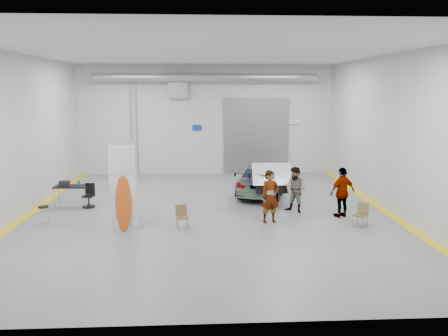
{
  "coord_description": "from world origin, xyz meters",
  "views": [
    {
      "loc": [
        -0.24,
        -16.15,
        4.7
      ],
      "look_at": [
        0.66,
        1.44,
        1.5
      ],
      "focal_mm": 35.0,
      "sensor_mm": 36.0,
      "label": 1
    }
  ],
  "objects_px": {
    "person_c": "(342,192)",
    "shop_stool": "(44,216)",
    "office_chair": "(89,197)",
    "surfboard_display": "(123,195)",
    "person_b": "(296,190)",
    "sedan_car": "(264,178)",
    "person_a": "(270,197)",
    "folding_chair_far": "(360,220)",
    "folding_chair_near": "(182,222)",
    "work_table": "(70,186)"
  },
  "relations": [
    {
      "from": "person_c",
      "to": "shop_stool",
      "type": "height_order",
      "value": "person_c"
    },
    {
      "from": "person_b",
      "to": "shop_stool",
      "type": "bearing_deg",
      "value": -132.64
    },
    {
      "from": "person_a",
      "to": "folding_chair_near",
      "type": "xyz_separation_m",
      "value": [
        -3.08,
        -0.63,
        -0.69
      ]
    },
    {
      "from": "person_a",
      "to": "folding_chair_far",
      "type": "bearing_deg",
      "value": -29.5
    },
    {
      "from": "shop_stool",
      "to": "surfboard_display",
      "type": "bearing_deg",
      "value": -14.74
    },
    {
      "from": "folding_chair_far",
      "to": "office_chair",
      "type": "bearing_deg",
      "value": -151.36
    },
    {
      "from": "person_c",
      "to": "folding_chair_far",
      "type": "bearing_deg",
      "value": 77.12
    },
    {
      "from": "folding_chair_near",
      "to": "work_table",
      "type": "bearing_deg",
      "value": 132.01
    },
    {
      "from": "person_b",
      "to": "office_chair",
      "type": "distance_m",
      "value": 8.25
    },
    {
      "from": "person_b",
      "to": "shop_stool",
      "type": "xyz_separation_m",
      "value": [
        -9.09,
        -1.23,
        -0.54
      ]
    },
    {
      "from": "folding_chair_near",
      "to": "surfboard_display",
      "type": "bearing_deg",
      "value": 169.69
    },
    {
      "from": "person_a",
      "to": "surfboard_display",
      "type": "bearing_deg",
      "value": 172.73
    },
    {
      "from": "person_a",
      "to": "surfboard_display",
      "type": "xyz_separation_m",
      "value": [
        -5.02,
        -0.74,
        0.3
      ]
    },
    {
      "from": "person_b",
      "to": "office_chair",
      "type": "relative_size",
      "value": 1.88
    },
    {
      "from": "person_a",
      "to": "folding_chair_far",
      "type": "distance_m",
      "value": 3.16
    },
    {
      "from": "person_c",
      "to": "office_chair",
      "type": "height_order",
      "value": "person_c"
    },
    {
      "from": "office_chair",
      "to": "surfboard_display",
      "type": "bearing_deg",
      "value": -48.57
    },
    {
      "from": "office_chair",
      "to": "sedan_car",
      "type": "bearing_deg",
      "value": 24.96
    },
    {
      "from": "shop_stool",
      "to": "office_chair",
      "type": "distance_m",
      "value": 2.58
    },
    {
      "from": "surfboard_display",
      "to": "work_table",
      "type": "distance_m",
      "value": 4.31
    },
    {
      "from": "sedan_car",
      "to": "person_a",
      "type": "distance_m",
      "value": 4.46
    },
    {
      "from": "shop_stool",
      "to": "person_a",
      "type": "bearing_deg",
      "value": -0.18
    },
    {
      "from": "sedan_car",
      "to": "work_table",
      "type": "bearing_deg",
      "value": 31.8
    },
    {
      "from": "folding_chair_near",
      "to": "office_chair",
      "type": "height_order",
      "value": "office_chair"
    },
    {
      "from": "surfboard_display",
      "to": "work_table",
      "type": "relative_size",
      "value": 2.28
    },
    {
      "from": "sedan_car",
      "to": "office_chair",
      "type": "xyz_separation_m",
      "value": [
        -7.4,
        -2.01,
        -0.27
      ]
    },
    {
      "from": "sedan_car",
      "to": "person_b",
      "type": "bearing_deg",
      "value": 122.41
    },
    {
      "from": "shop_stool",
      "to": "work_table",
      "type": "xyz_separation_m",
      "value": [
        0.16,
        2.55,
        0.49
      ]
    },
    {
      "from": "surfboard_display",
      "to": "person_a",
      "type": "bearing_deg",
      "value": 7.47
    },
    {
      "from": "sedan_car",
      "to": "work_table",
      "type": "relative_size",
      "value": 3.51
    },
    {
      "from": "work_table",
      "to": "folding_chair_far",
      "type": "bearing_deg",
      "value": -17.16
    },
    {
      "from": "surfboard_display",
      "to": "folding_chair_near",
      "type": "bearing_deg",
      "value": 2.37
    },
    {
      "from": "surfboard_display",
      "to": "folding_chair_near",
      "type": "distance_m",
      "value": 2.18
    },
    {
      "from": "person_b",
      "to": "surfboard_display",
      "type": "height_order",
      "value": "surfboard_display"
    },
    {
      "from": "person_b",
      "to": "folding_chair_far",
      "type": "bearing_deg",
      "value": -8.06
    },
    {
      "from": "work_table",
      "to": "office_chair",
      "type": "xyz_separation_m",
      "value": [
        0.78,
        -0.15,
        -0.43
      ]
    },
    {
      "from": "folding_chair_near",
      "to": "work_table",
      "type": "distance_m",
      "value": 5.69
    },
    {
      "from": "folding_chair_near",
      "to": "office_chair",
      "type": "xyz_separation_m",
      "value": [
        -3.88,
        3.05,
        0.16
      ]
    },
    {
      "from": "person_a",
      "to": "folding_chair_far",
      "type": "height_order",
      "value": "person_a"
    },
    {
      "from": "person_c",
      "to": "person_b",
      "type": "bearing_deg",
      "value": -47.51
    },
    {
      "from": "sedan_car",
      "to": "folding_chair_near",
      "type": "distance_m",
      "value": 6.17
    },
    {
      "from": "person_c",
      "to": "folding_chair_far",
      "type": "height_order",
      "value": "person_c"
    },
    {
      "from": "person_c",
      "to": "shop_stool",
      "type": "distance_m",
      "value": 10.7
    },
    {
      "from": "folding_chair_near",
      "to": "folding_chair_far",
      "type": "relative_size",
      "value": 0.96
    },
    {
      "from": "person_b",
      "to": "folding_chair_far",
      "type": "relative_size",
      "value": 2.09
    },
    {
      "from": "person_b",
      "to": "office_chair",
      "type": "bearing_deg",
      "value": -148.51
    },
    {
      "from": "office_chair",
      "to": "shop_stool",
      "type": "bearing_deg",
      "value": -101.61
    },
    {
      "from": "person_a",
      "to": "person_b",
      "type": "bearing_deg",
      "value": 31.0
    },
    {
      "from": "person_a",
      "to": "surfboard_display",
      "type": "relative_size",
      "value": 0.61
    },
    {
      "from": "person_c",
      "to": "surfboard_display",
      "type": "bearing_deg",
      "value": -13.87
    }
  ]
}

